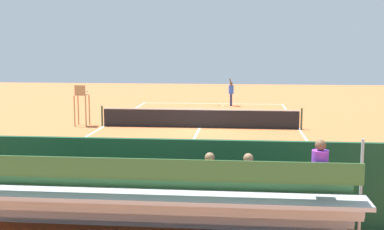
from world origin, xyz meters
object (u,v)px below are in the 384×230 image
object	(u,v)px
bleacher_stand	(143,201)
courtside_bench	(239,192)
equipment_bag	(154,206)
tennis_ball_near	(267,107)
tennis_racket	(222,106)
umpire_chair	(81,101)
tennis_net	(200,118)
tennis_player	(231,91)

from	to	relation	value
bleacher_stand	courtside_bench	xyz separation A→B (m)	(-1.99, -2.07, -0.35)
equipment_bag	tennis_ball_near	world-z (taller)	equipment_bag
bleacher_stand	tennis_racket	world-z (taller)	bleacher_stand
equipment_bag	tennis_racket	world-z (taller)	equipment_bag
umpire_chair	courtside_bench	world-z (taller)	umpire_chair
bleacher_stand	tennis_racket	xyz separation A→B (m)	(-0.61, -24.81, -0.90)
tennis_net	bleacher_stand	bearing A→B (deg)	90.41
bleacher_stand	equipment_bag	xyz separation A→B (m)	(0.12, -1.94, -0.73)
courtside_bench	tennis_racket	bearing A→B (deg)	-86.55
courtside_bench	equipment_bag	bearing A→B (deg)	3.48
tennis_racket	tennis_ball_near	xyz separation A→B (m)	(-3.06, 0.73, 0.02)
tennis_racket	tennis_ball_near	size ratio (longest dim) A/B	8.01
courtside_bench	tennis_ball_near	xyz separation A→B (m)	(-1.68, -22.02, -0.53)
tennis_player	tennis_ball_near	xyz separation A→B (m)	(-2.43, 0.98, -0.98)
courtside_bench	equipment_bag	size ratio (longest dim) A/B	2.00
tennis_racket	tennis_ball_near	world-z (taller)	tennis_ball_near
tennis_net	tennis_ball_near	xyz separation A→B (m)	(-3.78, -8.75, -0.47)
tennis_net	equipment_bag	xyz separation A→B (m)	(0.02, 13.40, -0.32)
tennis_player	tennis_ball_near	distance (m)	2.80
umpire_chair	courtside_bench	bearing A→B (deg)	121.91
tennis_net	umpire_chair	distance (m)	6.25
umpire_chair	bleacher_stand	bearing A→B (deg)	112.29
umpire_chair	equipment_bag	world-z (taller)	umpire_chair
tennis_net	equipment_bag	bearing A→B (deg)	89.93
tennis_net	tennis_racket	world-z (taller)	tennis_net
bleacher_stand	courtside_bench	world-z (taller)	bleacher_stand
courtside_bench	tennis_player	bearing A→B (deg)	-88.14
umpire_chair	equipment_bag	size ratio (longest dim) A/B	2.38
bleacher_stand	tennis_racket	bearing A→B (deg)	-91.42
tennis_player	bleacher_stand	bearing A→B (deg)	87.17
equipment_bag	courtside_bench	bearing A→B (deg)	-176.52
tennis_player	tennis_racket	size ratio (longest dim) A/B	3.64
umpire_chair	equipment_bag	distance (m)	14.84
tennis_net	courtside_bench	xyz separation A→B (m)	(-2.10, 13.27, 0.06)
tennis_racket	umpire_chair	bearing A→B (deg)	53.71
tennis_racket	bleacher_stand	bearing A→B (deg)	88.58
equipment_bag	tennis_player	world-z (taller)	tennis_player
umpire_chair	courtside_bench	xyz separation A→B (m)	(-8.30, 13.32, -0.76)
tennis_net	bleacher_stand	xyz separation A→B (m)	(-0.11, 15.34, 0.41)
bleacher_stand	umpire_chair	world-z (taller)	bleacher_stand
equipment_bag	tennis_player	xyz separation A→B (m)	(-1.37, -23.13, 0.84)
bleacher_stand	umpire_chair	size ratio (longest dim) A/B	4.23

